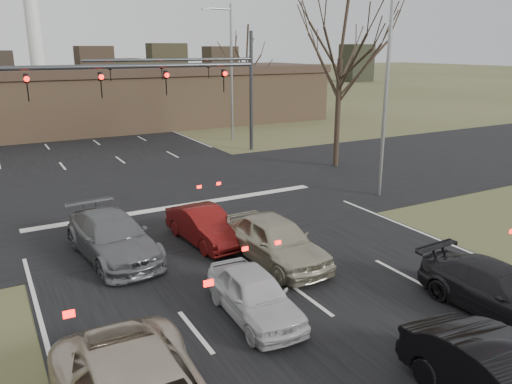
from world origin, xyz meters
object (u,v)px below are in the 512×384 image
(car_charcoal_sedan, at_px, (500,291))
(car_grey_ahead, at_px, (112,237))
(mast_arm_near, at_px, (46,99))
(mast_arm_far, at_px, (213,78))
(car_red_ahead, at_px, (205,226))
(streetlight_right_far, at_px, (229,66))
(car_silver_ahead, at_px, (276,240))
(building, at_px, (100,98))
(car_white_sedan, at_px, (254,294))
(streetlight_right_near, at_px, (384,78))

(car_charcoal_sedan, bearing_deg, car_grey_ahead, 129.80)
(car_charcoal_sedan, bearing_deg, mast_arm_near, 122.48)
(car_charcoal_sedan, xyz_separation_m, car_grey_ahead, (-8.12, 8.85, 0.09))
(mast_arm_far, bearing_deg, car_red_ahead, -115.86)
(streetlight_right_far, xyz_separation_m, car_silver_ahead, (-8.82, -21.30, -4.80))
(mast_arm_near, xyz_separation_m, car_red_ahead, (4.37, -4.52, -4.42))
(mast_arm_near, distance_m, car_silver_ahead, 10.22)
(mast_arm_near, height_order, mast_arm_far, same)
(building, height_order, mast_arm_far, mast_arm_far)
(mast_arm_near, distance_m, car_grey_ahead, 6.15)
(streetlight_right_far, relative_size, car_grey_ahead, 1.94)
(building, height_order, car_grey_ahead, building)
(car_white_sedan, bearing_deg, streetlight_right_far, 67.87)
(building, bearing_deg, mast_arm_near, -106.13)
(car_white_sedan, height_order, car_red_ahead, car_red_ahead)
(streetlight_right_far, bearing_deg, car_red_ahead, -118.79)
(car_white_sedan, xyz_separation_m, car_grey_ahead, (-2.31, 5.80, 0.10))
(building, xyz_separation_m, mast_arm_far, (4.18, -15.00, 2.35))
(mast_arm_near, bearing_deg, streetlight_right_far, 43.89)
(building, distance_m, car_grey_ahead, 29.92)
(mast_arm_near, xyz_separation_m, car_grey_ahead, (1.11, -4.23, -4.33))
(car_white_sedan, bearing_deg, car_charcoal_sedan, -24.99)
(streetlight_right_near, distance_m, car_charcoal_sedan, 12.21)
(car_silver_ahead, bearing_deg, streetlight_right_far, 65.25)
(mast_arm_far, height_order, streetlight_right_near, streetlight_right_near)
(mast_arm_near, bearing_deg, building, 73.87)
(car_red_ahead, relative_size, car_silver_ahead, 0.85)
(mast_arm_near, distance_m, mast_arm_far, 15.17)
(mast_arm_near, bearing_deg, car_silver_ahead, -51.86)
(mast_arm_near, xyz_separation_m, streetlight_right_near, (14.05, -3.00, 0.51))
(streetlight_right_far, distance_m, car_grey_ahead, 23.16)
(streetlight_right_far, relative_size, car_silver_ahead, 2.16)
(mast_arm_far, relative_size, car_red_ahead, 2.82)
(building, bearing_deg, car_silver_ahead, -92.66)
(car_charcoal_sedan, relative_size, car_silver_ahead, 0.98)
(mast_arm_near, relative_size, car_silver_ahead, 2.62)
(car_white_sedan, xyz_separation_m, car_red_ahead, (0.95, 5.50, 0.01))
(mast_arm_far, distance_m, car_silver_ahead, 18.69)
(mast_arm_near, xyz_separation_m, car_charcoal_sedan, (9.23, -13.08, -4.41))
(mast_arm_far, distance_m, car_red_ahead, 16.72)
(streetlight_right_far, relative_size, car_white_sedan, 2.65)
(car_charcoal_sedan, bearing_deg, car_white_sedan, 149.55)
(streetlight_right_near, xyz_separation_m, car_silver_ahead, (-8.32, -4.30, -4.80))
(mast_arm_far, height_order, streetlight_right_far, streetlight_right_far)
(car_charcoal_sedan, bearing_deg, car_silver_ahead, 118.47)
(car_silver_ahead, bearing_deg, car_red_ahead, 113.82)
(streetlight_right_far, distance_m, car_charcoal_sedan, 28.03)
(mast_arm_far, bearing_deg, car_white_sedan, -111.76)
(streetlight_right_far, xyz_separation_m, car_grey_ahead, (-13.44, -18.23, -4.84))
(building, bearing_deg, streetlight_right_far, -56.35)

